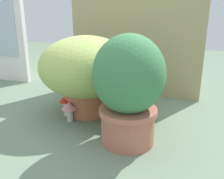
{
  "coord_description": "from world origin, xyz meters",
  "views": [
    {
      "loc": [
        0.57,
        -1.03,
        0.56
      ],
      "look_at": [
        0.15,
        0.08,
        0.18
      ],
      "focal_mm": 38.71,
      "sensor_mm": 36.0,
      "label": 1
    }
  ],
  "objects_px": {
    "grass_planter": "(86,70)",
    "leafy_planter": "(129,87)",
    "cat": "(128,95)",
    "mushroom_ornament_red": "(66,101)",
    "mushroom_ornament_pink": "(69,107)"
  },
  "relations": [
    {
      "from": "grass_planter",
      "to": "leafy_planter",
      "type": "distance_m",
      "value": 0.4
    },
    {
      "from": "mushroom_ornament_pink",
      "to": "mushroom_ornament_red",
      "type": "bearing_deg",
      "value": 132.96
    },
    {
      "from": "mushroom_ornament_pink",
      "to": "leafy_planter",
      "type": "bearing_deg",
      "value": -16.1
    },
    {
      "from": "grass_planter",
      "to": "leafy_planter",
      "type": "bearing_deg",
      "value": -37.36
    },
    {
      "from": "grass_planter",
      "to": "leafy_planter",
      "type": "relative_size",
      "value": 1.08
    },
    {
      "from": "mushroom_ornament_red",
      "to": "mushroom_ornament_pink",
      "type": "bearing_deg",
      "value": -47.04
    },
    {
      "from": "grass_planter",
      "to": "mushroom_ornament_pink",
      "type": "relative_size",
      "value": 4.83
    },
    {
      "from": "mushroom_ornament_red",
      "to": "leafy_planter",
      "type": "bearing_deg",
      "value": -21.21
    },
    {
      "from": "leafy_planter",
      "to": "cat",
      "type": "xyz_separation_m",
      "value": [
        -0.08,
        0.28,
        -0.14
      ]
    },
    {
      "from": "leafy_planter",
      "to": "mushroom_ornament_pink",
      "type": "distance_m",
      "value": 0.41
    },
    {
      "from": "leafy_planter",
      "to": "mushroom_ornament_red",
      "type": "height_order",
      "value": "leafy_planter"
    },
    {
      "from": "leafy_planter",
      "to": "mushroom_ornament_pink",
      "type": "relative_size",
      "value": 4.48
    },
    {
      "from": "grass_planter",
      "to": "mushroom_ornament_pink",
      "type": "xyz_separation_m",
      "value": [
        -0.04,
        -0.14,
        -0.18
      ]
    },
    {
      "from": "cat",
      "to": "mushroom_ornament_pink",
      "type": "relative_size",
      "value": 3.43
    },
    {
      "from": "grass_planter",
      "to": "mushroom_ornament_red",
      "type": "height_order",
      "value": "grass_planter"
    }
  ]
}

